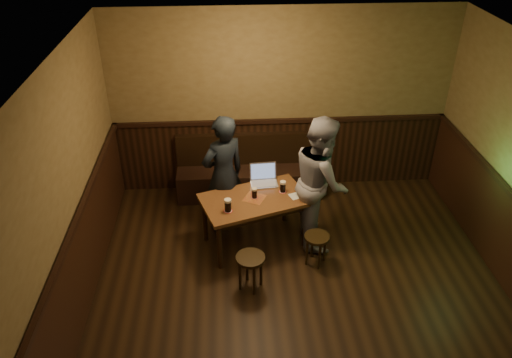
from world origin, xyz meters
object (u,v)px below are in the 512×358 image
Objects in this scene: bench at (250,176)px; person_grey at (321,181)px; stool_left at (250,263)px; person_suit at (224,175)px; pint_left at (228,205)px; pub_table at (254,204)px; laptop at (264,178)px; stool_right at (317,241)px; pint_mid at (254,193)px; pint_right at (283,187)px.

person_grey reaches higher than bench.
stool_left is 1.35m from person_suit.
stool_left is 0.26× the size of person_grey.
pub_table is at bearing 37.29° from pint_left.
person_grey is at bearing -26.88° from laptop.
pint_left is 0.64m from person_suit.
pint_left is 0.47× the size of laptop.
person_suit is (-1.14, 0.84, 0.51)m from stool_right.
person_grey is (1.25, -0.30, 0.04)m from person_suit.
person_suit reaches higher than laptop.
stool_right is at bearing -58.04° from laptop.
pint_right reaches higher than pint_mid.
person_grey is at bearing -13.81° from pub_table.
pub_table reaches higher than stool_right.
bench reaches higher than stool_right.
pub_table is 10.38× the size of pint_mid.
pint_left is 0.44m from pint_mid.
pub_table is at bearing 83.24° from stool_left.
bench is at bearing -144.98° from person_suit.
pint_mid is 0.40m from pint_right.
person_suit is (-0.54, -0.01, 0.07)m from laptop.
person_suit reaches higher than pint_mid.
stool_right is at bearing 24.27° from stool_left.
pub_table is at bearing 148.21° from stool_right.
pint_right is 0.09× the size of person_suit.
laptop is (-0.61, 0.85, 0.44)m from stool_right.
bench is 5.11× the size of stool_right.
person_suit is at bearing -114.73° from bench.
bench is at bearing 76.90° from pint_left.
pint_left is at bearing 112.42° from stool_left.
person_grey is (0.48, -0.06, 0.10)m from pint_right.
stool_right is at bearing -10.56° from pint_left.
stool_left is 0.97m from pint_mid.
stool_right is at bearing 113.55° from person_suit.
pub_table is at bearing 106.28° from person_suit.
pint_mid is (0.34, 0.28, -0.01)m from pint_left.
pint_right is (0.38, 0.13, 0.17)m from pub_table.
pint_right is at bearing 122.20° from stool_right.
person_grey is (0.86, 0.06, 0.11)m from pint_mid.
pint_left reaches higher than stool_right.
person_suit reaches higher than bench.
bench reaches higher than pint_mid.
laptop is at bearing 125.63° from stool_right.
pint_left is at bearing -131.23° from laptop.
stool_left is 1.43m from person_grey.
person_suit is at bearing 76.98° from person_grey.
person_grey is at bearing 136.35° from person_suit.
stool_left is (-0.10, -0.85, -0.25)m from pub_table.
stool_left is 3.22× the size of pint_mid.
stool_left is 0.77m from pint_left.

